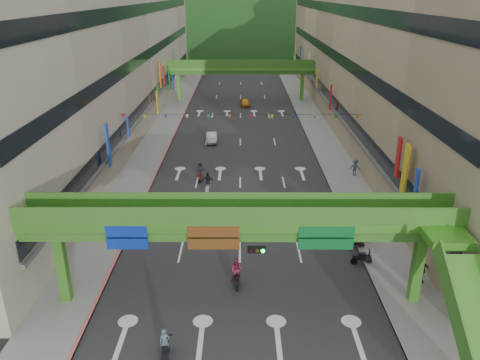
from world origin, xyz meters
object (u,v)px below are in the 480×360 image
at_px(car_yellow, 245,102).
at_px(overpass_near, 255,234).
at_px(car_silver, 212,137).
at_px(pedestrian_red, 366,234).
at_px(scooter_rider_mid, 237,272).
at_px(scooter_rider_near, 165,345).

bearing_deg(car_yellow, overpass_near, -92.32).
distance_m(car_silver, pedestrian_red, 30.05).
relative_size(scooter_rider_mid, car_silver, 0.54).
relative_size(overpass_near, car_yellow, 7.44).
distance_m(scooter_rider_mid, car_yellow, 53.11).
xyz_separation_m(overpass_near, car_silver, (-4.71, 34.63, -4.56)).
bearing_deg(overpass_near, scooter_rider_near, -138.25).
bearing_deg(scooter_rider_mid, car_yellow, 88.94).
xyz_separation_m(scooter_rider_near, car_yellow, (4.78, 59.74, -0.20)).
height_order(car_yellow, pedestrian_red, pedestrian_red).
xyz_separation_m(car_silver, pedestrian_red, (13.57, -26.80, 0.30)).
height_order(overpass_near, pedestrian_red, overpass_near).
bearing_deg(overpass_near, car_yellow, 90.13).
bearing_deg(car_yellow, car_silver, -104.91).
distance_m(scooter_rider_near, scooter_rider_mid, 7.65).
xyz_separation_m(overpass_near, car_yellow, (-0.13, 55.36, -4.56)).
distance_m(car_yellow, pedestrian_red, 48.38).
xyz_separation_m(overpass_near, scooter_rider_mid, (-1.11, 2.26, -4.12)).
relative_size(overpass_near, car_silver, 7.16).
relative_size(overpass_near, scooter_rider_near, 15.15).
relative_size(scooter_rider_near, car_silver, 0.47).
distance_m(overpass_near, pedestrian_red, 12.57).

